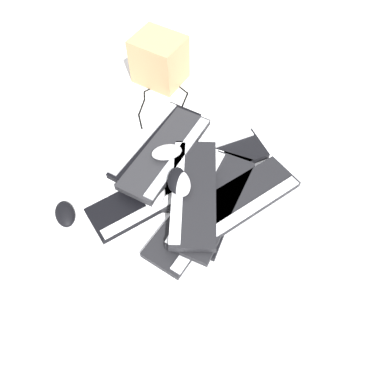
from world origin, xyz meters
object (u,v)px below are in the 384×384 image
Objects in this scene: keyboard_6 at (212,203)px; mouse_2 at (167,152)px; keyboard_8 at (166,153)px; keyboard_4 at (196,218)px; keyboard_7 at (240,200)px; cardboard_box at (159,60)px; keyboard_9 at (193,192)px; mouse_3 at (155,196)px; mouse_4 at (65,214)px; mouse_0 at (177,180)px; keyboard_1 at (210,159)px; mouse_1 at (181,183)px; keyboard_5 at (156,144)px; keyboard_2 at (173,162)px; keyboard_3 at (150,198)px; keyboard_0 at (215,199)px.

mouse_2 reaches higher than keyboard_6.
keyboard_4 is at bearing -45.55° from keyboard_8.
keyboard_7 is 2.14× the size of cardboard_box.
keyboard_8 reaches higher than keyboard_4.
keyboard_9 is (-0.16, -0.04, 0.03)m from keyboard_7.
mouse_3 is (-0.12, -0.05, -0.02)m from keyboard_9.
keyboard_9 is 4.23× the size of mouse_4.
mouse_0 is 1.00× the size of mouse_2.
keyboard_9 is 4.23× the size of mouse_2.
keyboard_4 is at bearing -81.84° from keyboard_1.
keyboard_7 is 4.06× the size of mouse_2.
keyboard_9 is at bearing -165.48° from keyboard_7.
keyboard_1 is at bearing -42.41° from mouse_1.
keyboard_8 is at bearing 7.59° from mouse_1.
keyboard_6 is at bearing -30.64° from keyboard_8.
keyboard_5 is 4.18× the size of mouse_1.
mouse_3 is (-0.06, -0.05, -0.06)m from mouse_0.
mouse_4 reaches higher than keyboard_2.
cardboard_box is at bearing 122.10° from keyboard_9.
keyboard_9 is at bearing -72.14° from mouse_2.
keyboard_7 is at bearing -44.74° from keyboard_1.
mouse_0 reaches higher than keyboard_1.
mouse_4 is (-0.40, -0.20, -0.05)m from keyboard_9.
keyboard_2 is at bearing 4.98° from mouse_0.
keyboard_3 is at bearing 76.60° from mouse_1.
keyboard_0 is 0.16m from mouse_0.
keyboard_9 is (0.15, -0.13, 0.00)m from keyboard_8.
keyboard_2 is 4.23× the size of mouse_4.
keyboard_1 is 0.23m from mouse_1.
keyboard_6 is 0.20m from mouse_3.
keyboard_8 is 0.05m from mouse_2.
mouse_0 is at bearing 177.63° from keyboard_6.
keyboard_0 is 0.10m from keyboard_4.
cardboard_box reaches higher than mouse_3.
keyboard_9 is at bearing 177.81° from keyboard_6.
keyboard_7 is 0.61m from mouse_4.
cardboard_box is (-0.31, 0.59, -0.01)m from mouse_0.
keyboard_7 is 4.06× the size of mouse_0.
mouse_0 is at bearing -165.57° from keyboard_0.
mouse_2 is 1.00× the size of mouse_3.
mouse_0 and mouse_2 have the same top height.
keyboard_6 is at bearing -109.91° from mouse_4.
keyboard_2 is 1.01× the size of keyboard_5.
mouse_0 reaches higher than keyboard_4.
keyboard_8 is at bearing -37.57° from keyboard_5.
mouse_3 reaches higher than keyboard_0.
keyboard_7 is at bearing -47.03° from mouse_2.
keyboard_1 is at bearing 98.16° from keyboard_4.
keyboard_6 reaches higher than mouse_4.
keyboard_4 is 1.00× the size of keyboard_9.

